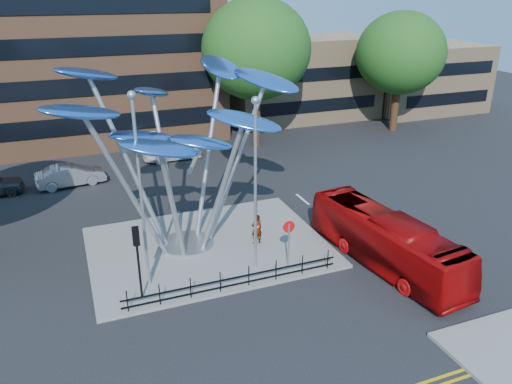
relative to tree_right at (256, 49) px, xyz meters
name	(u,v)px	position (x,y,z in m)	size (l,w,h in m)	color
ground	(270,307)	(-8.00, -22.00, -8.04)	(120.00, 120.00, 0.00)	black
traffic_island	(208,247)	(-9.00, -16.00, -7.96)	(12.00, 9.00, 0.15)	slate
low_building_near	(300,78)	(8.00, 8.00, -4.04)	(15.00, 8.00, 8.00)	tan
low_building_far	(424,78)	(22.00, 6.00, -4.54)	(12.00, 8.00, 7.00)	tan
tree_right	(256,49)	(0.00, 0.00, 0.00)	(8.80, 8.80, 12.11)	black
tree_far	(401,53)	(14.00, 0.00, -0.93)	(8.00, 8.00, 10.81)	black
leaf_sculpture	(177,118)	(-10.07, -15.32, -1.16)	(12.72, 9.54, 9.51)	#9EA0A5
street_lamp_left	(139,177)	(-12.50, -18.50, -2.68)	(0.36, 0.36, 8.80)	#9EA0A5
street_lamp_right	(255,171)	(-7.50, -19.00, -2.94)	(0.36, 0.36, 8.30)	#9EA0A5
traffic_light_island	(137,248)	(-13.00, -19.50, -5.42)	(0.28, 0.18, 3.42)	black
no_entry_sign_island	(289,236)	(-6.00, -19.48, -6.22)	(0.60, 0.10, 2.45)	#9EA0A5
pedestrian_railing_front	(235,281)	(-9.00, -20.30, -7.48)	(10.00, 0.06, 1.00)	black
red_bus	(386,240)	(-1.40, -20.73, -6.72)	(2.21, 9.46, 2.64)	#980707
pedestrian	(257,229)	(-6.53, -16.69, -7.06)	(0.60, 0.40, 1.66)	gray
parked_car_mid	(71,175)	(-15.23, -4.00, -7.29)	(1.58, 4.52, 1.49)	#9EA1A6
parked_car_right	(172,151)	(-7.49, -0.96, -7.36)	(1.91, 4.70, 1.36)	silver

